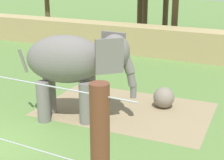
# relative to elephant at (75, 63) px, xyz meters

# --- Properties ---
(dirt_patch) EXTENTS (6.67, 4.57, 0.01)m
(dirt_patch) POSITION_rel_elephant_xyz_m (1.24, 1.57, -2.05)
(dirt_patch) COLOR #937F5B
(dirt_patch) RESTS_ON ground
(embankment_wall) EXTENTS (36.00, 1.80, 1.79)m
(embankment_wall) POSITION_rel_elephant_xyz_m (-1.26, 10.75, -1.16)
(embankment_wall) COLOR tan
(embankment_wall) RESTS_ON ground
(elephant) EXTENTS (3.94, 2.57, 3.10)m
(elephant) POSITION_rel_elephant_xyz_m (0.00, 0.00, 0.00)
(elephant) COLOR slate
(elephant) RESTS_ON ground
(enrichment_ball) EXTENTS (0.82, 0.82, 0.82)m
(enrichment_ball) POSITION_rel_elephant_xyz_m (2.46, 2.44, -1.64)
(enrichment_ball) COLOR gray
(enrichment_ball) RESTS_ON ground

